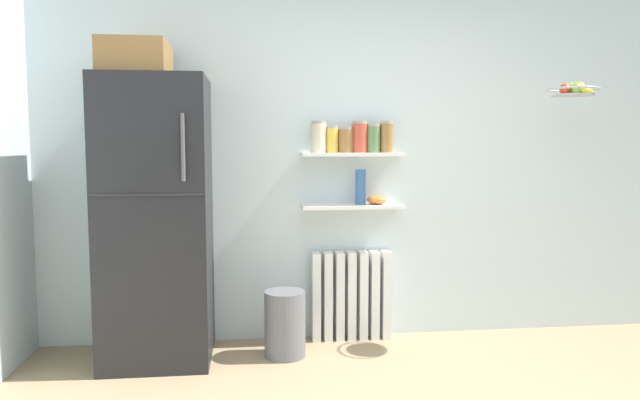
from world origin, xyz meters
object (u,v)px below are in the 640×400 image
Objects in this scene: storage_jar_0 at (318,137)px; storage_jar_1 at (332,139)px; storage_jar_2 at (346,140)px; hanging_fruit_basket at (574,90)px; radiator at (351,296)px; trash_bin at (285,324)px; vase at (361,187)px; shelf_bowl at (377,200)px; storage_jar_5 at (387,137)px; storage_jar_4 at (373,138)px; refrigerator at (156,213)px; storage_jar_3 at (359,137)px.

storage_jar_0 is 0.10m from storage_jar_1.
hanging_fruit_basket is (1.51, -0.30, 0.34)m from storage_jar_2.
radiator is 1.89× the size of hanging_fruit_basket.
radiator is 0.59m from trash_bin.
radiator is at bearing 152.86° from vase.
storage_jar_1 is 0.54m from shelf_bowl.
storage_jar_1 is at bearing 37.44° from trash_bin.
storage_jar_5 is at bearing 166.20° from hanging_fruit_basket.
storage_jar_2 is 0.29m from storage_jar_5.
storage_jar_5 is (0.24, -0.03, 1.15)m from radiator.
storage_jar_5 is at bearing 0.00° from shelf_bowl.
storage_jar_2 is at bearing -180.00° from storage_jar_4.
storage_jar_2 reaches higher than trash_bin.
storage_jar_0 is 0.61m from shelf_bowl.
refrigerator reaches higher than vase.
refrigerator is at bearing -172.31° from storage_jar_5.
storage_jar_1 is 1.04× the size of storage_jar_2.
hanging_fruit_basket reaches higher than radiator.
vase is at bearing 180.00° from storage_jar_5.
hanging_fruit_basket reaches higher than vase.
storage_jar_3 is 0.65× the size of hanging_fruit_basket.
storage_jar_4 reaches higher than trash_bin.
trash_bin is at bearing -148.97° from radiator.
storage_jar_0 is 1.00× the size of storage_jar_3.
storage_jar_0 is 0.29m from storage_jar_3.
storage_jar_1 is (-0.15, -0.03, 1.13)m from radiator.
storage_jar_4 is 1.42m from trash_bin.
radiator is 1.15m from storage_jar_3.
storage_jar_1 is 1.31× the size of shelf_bowl.
refrigerator is at bearing -171.30° from vase.
storage_jar_5 is at bearing 0.00° from storage_jar_2.
storage_jar_1 is at bearing 169.46° from hanging_fruit_basket.
storage_jar_0 is 1.08× the size of storage_jar_4.
storage_jar_0 is at bearing -180.00° from storage_jar_3.
storage_jar_2 reaches higher than vase.
storage_jar_0 is at bearing -180.00° from storage_jar_4.
radiator is at bearing 7.03° from storage_jar_0.
storage_jar_2 is 0.88× the size of storage_jar_4.
storage_jar_4 is 0.46× the size of trash_bin.
shelf_bowl is at bearing 0.00° from vase.
storage_jar_0 reaches higher than radiator.
hanging_fruit_basket is (1.40, -0.30, 0.67)m from vase.
hanging_fruit_basket is (1.41, -0.30, 0.31)m from storage_jar_3.
radiator is at bearing 167.31° from hanging_fruit_basket.
hanging_fruit_basket is at bearing -9.95° from storage_jar_0.
shelf_bowl is (-0.07, 0.00, -0.45)m from storage_jar_5.
storage_jar_3 reaches higher than trash_bin.
refrigerator is 1.29m from storage_jar_1.
storage_jar_5 reaches higher than trash_bin.
vase is (0.20, -0.00, -0.34)m from storage_jar_1.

